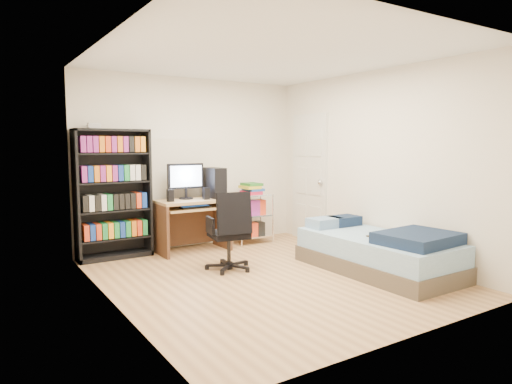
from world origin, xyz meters
TOP-DOWN VIEW (x-y plane):
  - room at (0.00, 0.00)m, footprint 3.58×4.08m
  - media_shelf at (-1.24, 1.84)m, footprint 0.97×0.32m
  - computer_desk at (-0.09, 1.67)m, footprint 1.00×0.58m
  - office_chair at (-0.22, 0.48)m, footprint 0.67×0.67m
  - wire_cart at (0.83, 1.67)m, footprint 0.60×0.45m
  - bed at (1.25, -0.55)m, footprint 0.98×1.96m
  - door at (1.72, 1.35)m, footprint 0.12×0.80m

SIDE VIEW (x-z plane):
  - bed at x=1.25m, z-range -0.03..0.52m
  - office_chair at x=-0.22m, z-range -0.18..0.79m
  - wire_cart at x=0.83m, z-range 0.14..1.08m
  - computer_desk at x=-0.09m, z-range 0.05..1.31m
  - media_shelf at x=-1.24m, z-range -0.01..1.79m
  - door at x=1.72m, z-range 0.00..2.00m
  - room at x=0.00m, z-range -0.04..2.54m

